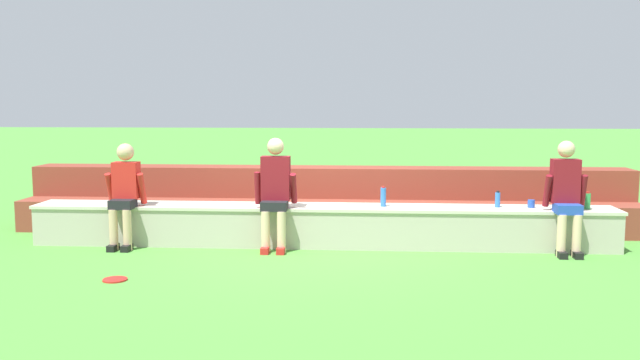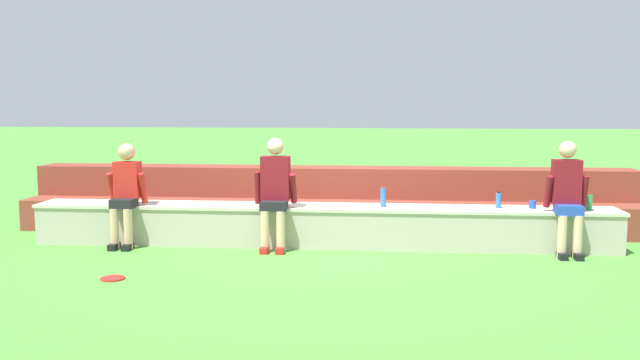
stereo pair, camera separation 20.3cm
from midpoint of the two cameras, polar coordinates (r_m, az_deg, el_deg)
The scene contains 11 objects.
ground_plane at distance 8.73m, azimuth 0.58°, elevation -5.99°, with size 80.00×80.00×0.00m, color #4C9338.
stone_seating_wall at distance 8.96m, azimuth 0.74°, elevation -3.80°, with size 7.72×0.62×0.54m.
brick_bleachers at distance 10.18m, azimuth 1.30°, elevation -1.99°, with size 9.12×1.14×0.92m.
person_far_left at distance 9.19m, azimuth -15.60°, elevation -0.87°, with size 0.51×0.53×1.37m.
person_left_of_center at distance 8.67m, azimuth -3.20°, elevation -0.81°, with size 0.55×0.51×1.45m.
person_center at distance 8.91m, azimuth 20.92°, elevation -1.14°, with size 0.52×0.52×1.43m.
water_bottle_center_gap at distance 9.05m, azimuth 15.56°, elevation -1.66°, with size 0.07×0.07×0.22m.
water_bottle_near_right at distance 8.86m, azimuth 6.06°, elevation -1.46°, with size 0.07×0.07×0.27m.
water_bottle_mid_left at distance 9.25m, azimuth 22.52°, elevation -1.73°, with size 0.08×0.08×0.23m.
plastic_cup_left_end at distance 9.15m, azimuth 18.23°, elevation -1.99°, with size 0.09×0.09×0.10m, color blue.
frisbee at distance 7.66m, azimuth -16.49°, elevation -8.03°, with size 0.26×0.26×0.02m, color red.
Camera 2 is at (0.80, -8.48, 1.92)m, focal length 37.62 mm.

